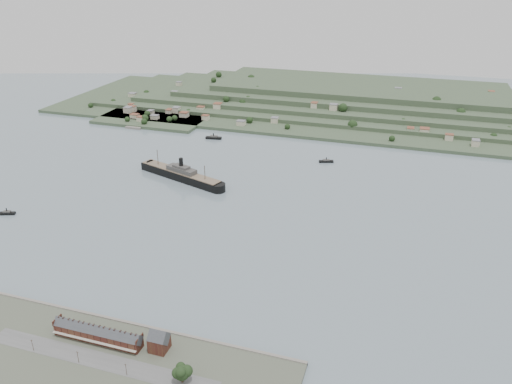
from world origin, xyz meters
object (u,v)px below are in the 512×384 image
(terrace_row, at_px, (98,334))
(gabled_building, at_px, (159,341))
(fig_tree, at_px, (182,372))
(steamship, at_px, (178,174))
(tugboat, at_px, (7,213))

(terrace_row, relative_size, gabled_building, 3.95)
(fig_tree, bearing_deg, gabled_building, 141.34)
(steamship, distance_m, tugboat, 161.78)
(gabled_building, height_order, fig_tree, gabled_building)
(tugboat, height_order, fig_tree, fig_tree)
(steamship, xyz_separation_m, tugboat, (-108.43, -120.01, -3.66))
(terrace_row, height_order, tugboat, terrace_row)
(steamship, distance_m, fig_tree, 280.17)
(fig_tree, bearing_deg, steamship, 116.26)
(tugboat, bearing_deg, terrace_row, -34.20)
(terrace_row, relative_size, steamship, 0.49)
(terrace_row, distance_m, tugboat, 207.77)
(tugboat, distance_m, fig_tree, 266.98)
(terrace_row, relative_size, tugboat, 3.93)
(gabled_building, xyz_separation_m, tugboat, (-209.27, 112.74, -6.68))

